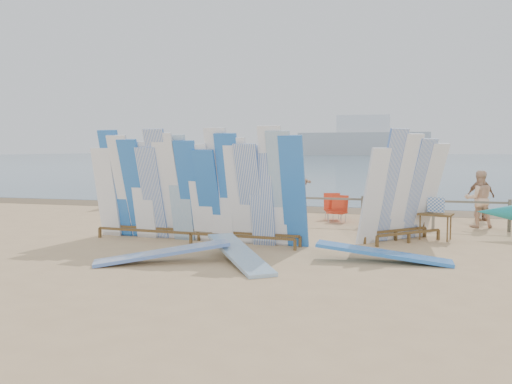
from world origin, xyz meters
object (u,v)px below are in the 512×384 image
(flat_board_a, at_px, (239,263))
(beachgoer_4, at_px, (274,192))
(stroller, at_px, (396,208))
(beachgoer_1, at_px, (226,190))
(beachgoer_7, at_px, (401,192))
(main_surfboard_rack, at_px, (195,191))
(beach_chair_right, at_px, (333,212))
(flat_board_e, at_px, (163,263))
(flat_board_d, at_px, (383,262))
(vendor_table, at_px, (435,226))
(beachgoer_10, at_px, (481,196))
(beachgoer_extra_1, at_px, (117,187))
(side_surfboard_rack, at_px, (403,191))
(beachgoer_2, at_px, (198,191))
(beachgoer_8, at_px, (479,199))
(beachgoer_11, at_px, (174,185))
(beach_chair_left, at_px, (338,214))
(beachgoer_5, at_px, (297,185))

(flat_board_a, xyz_separation_m, beachgoer_4, (-1.04, 7.18, 0.85))
(stroller, distance_m, beachgoer_4, 3.95)
(beachgoer_1, bearing_deg, beachgoer_7, -177.12)
(main_surfboard_rack, height_order, flat_board_a, main_surfboard_rack)
(beach_chair_right, height_order, stroller, stroller)
(flat_board_e, relative_size, flat_board_d, 1.00)
(flat_board_e, bearing_deg, vendor_table, 101.92)
(beach_chair_right, xyz_separation_m, beachgoer_10, (4.57, 1.05, 0.54))
(beachgoer_extra_1, relative_size, beachgoer_7, 1.05)
(side_surfboard_rack, bearing_deg, beachgoer_10, 18.93)
(beachgoer_7, xyz_separation_m, beachgoer_2, (-6.50, -2.95, 0.13))
(flat_board_a, distance_m, beachgoer_1, 8.69)
(beachgoer_4, relative_size, beachgoer_2, 0.94)
(flat_board_a, relative_size, beachgoer_8, 1.62)
(vendor_table, distance_m, beachgoer_10, 4.53)
(beachgoer_4, bearing_deg, flat_board_a, 91.73)
(beachgoer_11, distance_m, beachgoer_2, 3.20)
(flat_board_a, xyz_separation_m, beachgoer_7, (2.99, 9.51, 0.77))
(flat_board_e, bearing_deg, beachgoer_11, 175.71)
(flat_board_a, xyz_separation_m, beachgoer_8, (5.23, 6.67, 0.83))
(beach_chair_left, distance_m, beachgoer_2, 4.68)
(flat_board_e, bearing_deg, stroller, 121.84)
(beachgoer_5, bearing_deg, beach_chair_left, -138.60)
(side_surfboard_rack, bearing_deg, stroller, 49.04)
(beachgoer_extra_1, distance_m, beachgoer_2, 4.71)
(flat_board_d, height_order, beachgoer_2, beachgoer_2)
(stroller, bearing_deg, beachgoer_extra_1, 161.41)
(beach_chair_left, bearing_deg, beachgoer_2, -164.15)
(beach_chair_right, xyz_separation_m, beachgoer_2, (-4.41, -0.68, 0.65))
(flat_board_a, height_order, beachgoer_5, beachgoer_5)
(beach_chair_left, distance_m, beachgoer_1, 4.45)
(flat_board_d, height_order, beachgoer_extra_1, beachgoer_extra_1)
(vendor_table, relative_size, beachgoer_7, 0.69)
(beachgoer_11, bearing_deg, stroller, 142.68)
(beachgoer_2, bearing_deg, beach_chair_right, 175.12)
(vendor_table, distance_m, flat_board_a, 5.65)
(beach_chair_right, bearing_deg, beach_chair_left, -86.46)
(vendor_table, bearing_deg, beachgoer_2, 175.46)
(main_surfboard_rack, xyz_separation_m, beach_chair_right, (2.69, 5.18, -1.02))
(main_surfboard_rack, distance_m, flat_board_d, 4.87)
(beachgoer_7, xyz_separation_m, beachgoer_5, (-3.81, 0.45, 0.15))
(beachgoer_4, bearing_deg, beachgoer_11, -29.24)
(side_surfboard_rack, relative_size, flat_board_a, 1.03)
(flat_board_e, relative_size, beachgoer_8, 1.62)
(beach_chair_right, height_order, beachgoer_5, beachgoer_5)
(stroller, relative_size, beachgoer_4, 0.66)
(vendor_table, relative_size, beachgoer_5, 0.58)
(flat_board_d, distance_m, beachgoer_8, 6.33)
(flat_board_a, distance_m, beachgoer_10, 9.96)
(main_surfboard_rack, height_order, flat_board_e, main_surfboard_rack)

